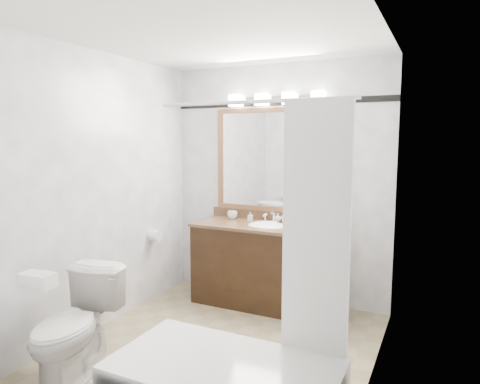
# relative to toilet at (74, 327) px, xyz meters

# --- Properties ---
(room) EXTENTS (2.42, 2.62, 2.52)m
(room) POSITION_rel_toilet_xyz_m (0.73, 0.84, 0.86)
(room) COLOR #988B67
(room) RESTS_ON ground
(vanity) EXTENTS (1.53, 0.58, 0.97)m
(vanity) POSITION_rel_toilet_xyz_m (0.73, 1.86, 0.06)
(vanity) COLOR black
(vanity) RESTS_ON ground
(mirror) EXTENTS (1.40, 0.04, 1.10)m
(mirror) POSITION_rel_toilet_xyz_m (0.73, 2.13, 1.11)
(mirror) COLOR #8B603E
(mirror) RESTS_ON room
(vanity_light_bar) EXTENTS (1.02, 0.14, 0.12)m
(vanity_light_bar) POSITION_rel_toilet_xyz_m (0.73, 2.07, 1.75)
(vanity_light_bar) COLOR silver
(vanity_light_bar) RESTS_ON room
(accent_stripe) EXTENTS (2.40, 0.01, 0.06)m
(accent_stripe) POSITION_rel_toilet_xyz_m (0.73, 2.14, 1.71)
(accent_stripe) COLOR black
(accent_stripe) RESTS_ON room
(tp_roll) EXTENTS (0.11, 0.12, 0.12)m
(tp_roll) POSITION_rel_toilet_xyz_m (-0.41, 1.51, 0.31)
(tp_roll) COLOR white
(tp_roll) RESTS_ON room
(toilet) EXTENTS (0.56, 0.82, 0.77)m
(toilet) POSITION_rel_toilet_xyz_m (0.00, 0.00, 0.00)
(toilet) COLOR white
(toilet) RESTS_ON ground
(tissue_box) EXTENTS (0.24, 0.15, 0.09)m
(tissue_box) POSITION_rel_toilet_xyz_m (0.00, -0.28, 0.43)
(tissue_box) COLOR white
(tissue_box) RESTS_ON toilet
(coffee_maker) EXTENTS (0.19, 0.23, 0.36)m
(coffee_maker) POSITION_rel_toilet_xyz_m (1.20, 1.92, 0.65)
(coffee_maker) COLOR black
(coffee_maker) RESTS_ON vanity
(cup_left) EXTENTS (0.14, 0.14, 0.09)m
(cup_left) POSITION_rel_toilet_xyz_m (0.25, 2.03, 0.51)
(cup_left) COLOR white
(cup_left) RESTS_ON vanity
(soap_bottle_a) EXTENTS (0.05, 0.05, 0.09)m
(soap_bottle_a) POSITION_rel_toilet_xyz_m (0.48, 2.00, 0.51)
(soap_bottle_a) COLOR white
(soap_bottle_a) RESTS_ON vanity
(soap_bottle_b) EXTENTS (0.09, 0.09, 0.09)m
(soap_bottle_b) POSITION_rel_toilet_xyz_m (0.77, 2.07, 0.51)
(soap_bottle_b) COLOR white
(soap_bottle_b) RESTS_ON vanity
(soap_bar) EXTENTS (0.08, 0.07, 0.02)m
(soap_bar) POSITION_rel_toilet_xyz_m (0.75, 1.98, 0.48)
(soap_bar) COLOR beige
(soap_bar) RESTS_ON vanity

